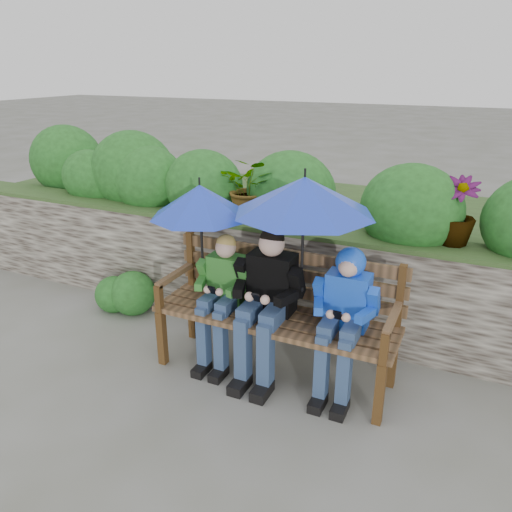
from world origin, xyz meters
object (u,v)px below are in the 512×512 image
at_px(park_bench, 278,306).
at_px(boy_right, 344,310).
at_px(boy_middle, 267,297).
at_px(umbrella_right, 304,196).
at_px(umbrella_left, 200,201).
at_px(boy_left, 222,293).

xyz_separation_m(park_bench, boy_right, (0.56, -0.08, 0.12)).
xyz_separation_m(boy_middle, umbrella_right, (0.26, 0.06, 0.83)).
bearing_deg(umbrella_right, park_bench, 168.00).
bearing_deg(umbrella_left, boy_middle, -6.14).
relative_size(boy_left, boy_middle, 0.91).
height_order(boy_left, boy_middle, boy_middle).
bearing_deg(umbrella_right, boy_right, -6.06).
xyz_separation_m(boy_left, umbrella_left, (-0.21, 0.05, 0.74)).
xyz_separation_m(umbrella_left, umbrella_right, (0.88, -0.01, 0.14)).
bearing_deg(boy_right, boy_left, -179.51).
height_order(park_bench, umbrella_left, umbrella_left).
bearing_deg(boy_left, park_bench, 11.07).
height_order(boy_middle, umbrella_left, umbrella_left).
relative_size(boy_left, boy_right, 0.97).
relative_size(boy_left, umbrella_right, 1.08).
bearing_deg(boy_right, boy_middle, -178.05).
relative_size(park_bench, umbrella_left, 2.36).
bearing_deg(umbrella_left, umbrella_right, -0.47).
xyz_separation_m(boy_right, umbrella_right, (-0.36, 0.04, 0.82)).
bearing_deg(boy_middle, umbrella_right, 12.66).
height_order(boy_left, umbrella_left, umbrella_left).
xyz_separation_m(boy_left, boy_middle, (0.41, -0.01, 0.05)).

